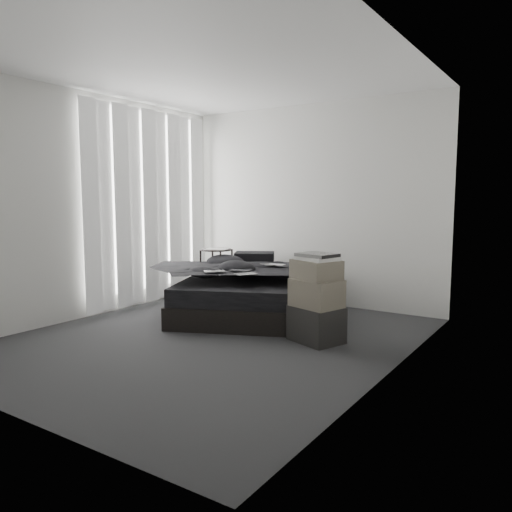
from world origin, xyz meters
The scene contains 24 objects.
floor centered at (0.00, 0.00, 0.00)m, with size 3.60×4.20×0.01m, color #2D2D30.
ceiling centered at (0.00, 0.00, 2.60)m, with size 3.60×4.20×0.01m, color white.
wall_back centered at (0.00, 2.10, 1.30)m, with size 3.60×0.01×2.60m, color silver.
wall_left centered at (-1.80, 0.00, 1.30)m, with size 0.01×4.20×2.60m, color silver.
wall_right centered at (1.80, 0.00, 1.30)m, with size 0.01×4.20×2.60m, color silver.
window_left centered at (-1.78, 0.90, 1.35)m, with size 0.02×2.00×2.30m, color white.
curtain_left centered at (-1.73, 0.90, 1.28)m, with size 0.06×2.12×2.48m, color white.
bed centered at (-0.33, 1.02, 0.12)m, with size 1.37×1.81×0.25m, color black.
mattress centered at (-0.33, 1.02, 0.34)m, with size 1.32×1.76×0.19m, color black.
duvet centered at (-0.32, 0.98, 0.55)m, with size 1.34×1.55×0.21m, color black.
pillow_lower centered at (-0.65, 1.65, 0.50)m, with size 0.55×0.37×0.12m, color black.
pillow_upper centered at (-0.59, 1.66, 0.62)m, with size 0.51×0.35×0.11m, color black.
laptop centered at (-0.04, 1.19, 0.66)m, with size 0.29×0.19×0.02m, color silver.
comic_a centered at (-0.34, 0.49, 0.66)m, with size 0.23×0.15×0.01m, color black.
comic_b centered at (-0.15, 0.71, 0.66)m, with size 0.23×0.15×0.01m, color black.
comic_c centered at (0.06, 0.52, 0.67)m, with size 0.23×0.15×0.01m, color black.
side_stand centered at (-0.95, 1.31, 0.36)m, with size 0.39×0.39×0.72m, color black.
papers centered at (-0.94, 1.30, 0.73)m, with size 0.28×0.21×0.01m, color white.
floor_books centered at (-1.17, 1.09, 0.08)m, with size 0.16×0.22×0.16m, color black.
box_lower centered at (0.91, 0.48, 0.17)m, with size 0.47×0.37×0.35m, color black.
box_mid centered at (0.92, 0.47, 0.48)m, with size 0.44×0.35×0.27m, color #665E50.
box_upper centered at (0.90, 0.48, 0.71)m, with size 0.42×0.34×0.18m, color #665E50.
art_book_white centered at (0.91, 0.48, 0.82)m, with size 0.36×0.29×0.04m, color silver.
art_book_snake centered at (0.92, 0.47, 0.85)m, with size 0.35×0.28×0.03m, color silver.
Camera 1 is at (3.03, -3.79, 1.39)m, focal length 35.00 mm.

